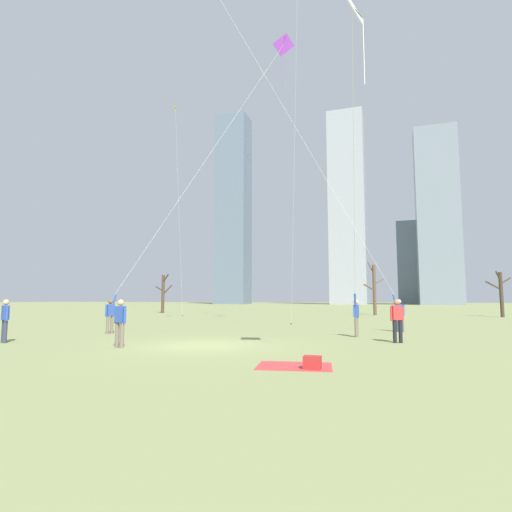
{
  "coord_description": "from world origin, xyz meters",
  "views": [
    {
      "loc": [
        6.54,
        -13.46,
        1.62
      ],
      "look_at": [
        0.0,
        6.0,
        3.77
      ],
      "focal_mm": 29.07,
      "sensor_mm": 36.0,
      "label": 1
    }
  ],
  "objects_px": {
    "kite_flyer_foreground_left_white": "(356,282)",
    "bare_tree_far_right_edge": "(374,288)",
    "bare_tree_left_of_center": "(501,292)",
    "bare_tree_rightmost": "(163,292)",
    "distant_kite_drifting_right_yellow": "(176,137)",
    "picnic_spot": "(304,364)",
    "bystander_watching_nearby": "(5,318)",
    "kite_flyer_midfield_center_pink": "(372,265)",
    "bystander_strolling_midfield": "(397,318)",
    "kite_flyer_far_back_purple": "(162,234)",
    "bystander_far_off_by_trees": "(120,321)"
  },
  "relations": [
    {
      "from": "kite_flyer_foreground_left_white",
      "to": "bare_tree_far_right_edge",
      "type": "distance_m",
      "value": 27.6
    },
    {
      "from": "kite_flyer_midfield_center_pink",
      "to": "bystander_far_off_by_trees",
      "type": "relative_size",
      "value": 12.96
    },
    {
      "from": "kite_flyer_foreground_left_white",
      "to": "kite_flyer_midfield_center_pink",
      "type": "relative_size",
      "value": 0.46
    },
    {
      "from": "bare_tree_rightmost",
      "to": "bare_tree_far_right_edge",
      "type": "relative_size",
      "value": 0.82
    },
    {
      "from": "bystander_strolling_midfield",
      "to": "bare_tree_rightmost",
      "type": "bearing_deg",
      "value": 134.39
    },
    {
      "from": "bare_tree_rightmost",
      "to": "bare_tree_far_right_edge",
      "type": "xyz_separation_m",
      "value": [
        24.23,
        1.12,
        0.28
      ]
    },
    {
      "from": "kite_flyer_foreground_left_white",
      "to": "distant_kite_drifting_right_yellow",
      "type": "relative_size",
      "value": 0.39
    },
    {
      "from": "bystander_strolling_midfield",
      "to": "bare_tree_far_right_edge",
      "type": "relative_size",
      "value": 0.29
    },
    {
      "from": "kite_flyer_far_back_purple",
      "to": "kite_flyer_midfield_center_pink",
      "type": "distance_m",
      "value": 10.94
    },
    {
      "from": "kite_flyer_midfield_center_pink",
      "to": "bare_tree_rightmost",
      "type": "distance_m",
      "value": 33.14
    },
    {
      "from": "kite_flyer_foreground_left_white",
      "to": "bystander_far_off_by_trees",
      "type": "distance_m",
      "value": 9.07
    },
    {
      "from": "distant_kite_drifting_right_yellow",
      "to": "bare_tree_left_of_center",
      "type": "height_order",
      "value": "distant_kite_drifting_right_yellow"
    },
    {
      "from": "kite_flyer_far_back_purple",
      "to": "bare_tree_far_right_edge",
      "type": "bearing_deg",
      "value": 70.74
    },
    {
      "from": "bystander_far_off_by_trees",
      "to": "distant_kite_drifting_right_yellow",
      "type": "xyz_separation_m",
      "value": [
        -14.9,
        29.45,
        19.61
      ]
    },
    {
      "from": "bystander_watching_nearby",
      "to": "picnic_spot",
      "type": "relative_size",
      "value": 0.81
    },
    {
      "from": "bare_tree_left_of_center",
      "to": "bare_tree_rightmost",
      "type": "height_order",
      "value": "bare_tree_rightmost"
    },
    {
      "from": "picnic_spot",
      "to": "bare_tree_far_right_edge",
      "type": "bearing_deg",
      "value": 89.96
    },
    {
      "from": "bare_tree_rightmost",
      "to": "kite_flyer_midfield_center_pink",
      "type": "bearing_deg",
      "value": -40.41
    },
    {
      "from": "kite_flyer_far_back_purple",
      "to": "bare_tree_rightmost",
      "type": "relative_size",
      "value": 4.03
    },
    {
      "from": "kite_flyer_foreground_left_white",
      "to": "kite_flyer_midfield_center_pink",
      "type": "height_order",
      "value": "kite_flyer_midfield_center_pink"
    },
    {
      "from": "distant_kite_drifting_right_yellow",
      "to": "picnic_spot",
      "type": "distance_m",
      "value": 43.33
    },
    {
      "from": "bystander_far_off_by_trees",
      "to": "bystander_watching_nearby",
      "type": "bearing_deg",
      "value": -179.82
    },
    {
      "from": "kite_flyer_foreground_left_white",
      "to": "kite_flyer_far_back_purple",
      "type": "xyz_separation_m",
      "value": [
        -9.78,
        1.3,
        2.63
      ]
    },
    {
      "from": "distant_kite_drifting_right_yellow",
      "to": "bare_tree_far_right_edge",
      "type": "height_order",
      "value": "distant_kite_drifting_right_yellow"
    },
    {
      "from": "bare_tree_left_of_center",
      "to": "bare_tree_rightmost",
      "type": "relative_size",
      "value": 0.91
    },
    {
      "from": "bystander_watching_nearby",
      "to": "kite_flyer_far_back_purple",
      "type": "bearing_deg",
      "value": 67.16
    },
    {
      "from": "picnic_spot",
      "to": "bare_tree_left_of_center",
      "type": "distance_m",
      "value": 35.37
    },
    {
      "from": "bystander_far_off_by_trees",
      "to": "picnic_spot",
      "type": "xyz_separation_m",
      "value": [
        6.75,
        -2.04,
        -0.81
      ]
    },
    {
      "from": "kite_flyer_far_back_purple",
      "to": "bare_tree_left_of_center",
      "type": "bearing_deg",
      "value": 50.68
    },
    {
      "from": "kite_flyer_midfield_center_pink",
      "to": "bystander_watching_nearby",
      "type": "distance_m",
      "value": 16.57
    },
    {
      "from": "kite_flyer_midfield_center_pink",
      "to": "bystander_strolling_midfield",
      "type": "bearing_deg",
      "value": -78.35
    },
    {
      "from": "picnic_spot",
      "to": "bare_tree_rightmost",
      "type": "xyz_separation_m",
      "value": [
        -24.21,
        33.62,
        2.38
      ]
    },
    {
      "from": "distant_kite_drifting_right_yellow",
      "to": "bare_tree_left_of_center",
      "type": "relative_size",
      "value": 5.97
    },
    {
      "from": "kite_flyer_foreground_left_white",
      "to": "bystander_watching_nearby",
      "type": "xyz_separation_m",
      "value": [
        -12.48,
        -5.13,
        -1.41
      ]
    },
    {
      "from": "bystander_far_off_by_trees",
      "to": "bystander_strolling_midfield",
      "type": "distance_m",
      "value": 10.03
    },
    {
      "from": "bystander_watching_nearby",
      "to": "bare_tree_left_of_center",
      "type": "xyz_separation_m",
      "value": [
        23.17,
        31.41,
        1.39
      ]
    },
    {
      "from": "bystander_watching_nearby",
      "to": "kite_flyer_foreground_left_white",
      "type": "bearing_deg",
      "value": 22.33
    },
    {
      "from": "picnic_spot",
      "to": "bystander_watching_nearby",
      "type": "bearing_deg",
      "value": 170.3
    },
    {
      "from": "kite_flyer_far_back_purple",
      "to": "kite_flyer_midfield_center_pink",
      "type": "bearing_deg",
      "value": 19.96
    },
    {
      "from": "bystander_strolling_midfield",
      "to": "picnic_spot",
      "type": "relative_size",
      "value": 0.81
    },
    {
      "from": "picnic_spot",
      "to": "bare_tree_far_right_edge",
      "type": "height_order",
      "value": "bare_tree_far_right_edge"
    },
    {
      "from": "bystander_watching_nearby",
      "to": "bystander_strolling_midfield",
      "type": "xyz_separation_m",
      "value": [
        14.01,
        4.68,
        0.0
      ]
    },
    {
      "from": "bare_tree_far_right_edge",
      "to": "picnic_spot",
      "type": "bearing_deg",
      "value": -90.04
    },
    {
      "from": "kite_flyer_far_back_purple",
      "to": "bystander_watching_nearby",
      "type": "bearing_deg",
      "value": -112.84
    },
    {
      "from": "bystander_watching_nearby",
      "to": "distant_kite_drifting_right_yellow",
      "type": "bearing_deg",
      "value": 108.35
    },
    {
      "from": "kite_flyer_foreground_left_white",
      "to": "bare_tree_rightmost",
      "type": "height_order",
      "value": "kite_flyer_foreground_left_white"
    },
    {
      "from": "bare_tree_left_of_center",
      "to": "bare_tree_far_right_edge",
      "type": "distance_m",
      "value": 11.36
    },
    {
      "from": "picnic_spot",
      "to": "bare_tree_far_right_edge",
      "type": "xyz_separation_m",
      "value": [
        0.02,
        34.75,
        2.67
      ]
    },
    {
      "from": "kite_flyer_foreground_left_white",
      "to": "distant_kite_drifting_right_yellow",
      "type": "bearing_deg",
      "value": 132.45
    },
    {
      "from": "bystander_strolling_midfield",
      "to": "bystander_far_off_by_trees",
      "type": "bearing_deg",
      "value": -152.31
    }
  ]
}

